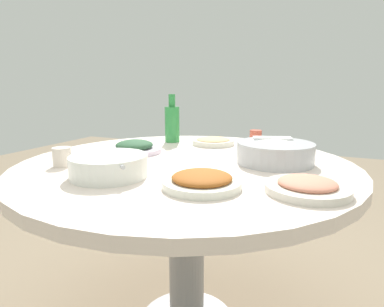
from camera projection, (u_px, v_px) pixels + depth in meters
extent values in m
cylinder|color=#99999E|center=(186.00, 250.00, 1.31)|extent=(0.15, 0.15, 0.67)
cylinder|color=silver|center=(186.00, 166.00, 1.23)|extent=(1.27, 1.27, 0.04)
cylinder|color=#B2B5BA|center=(275.00, 153.00, 1.19)|extent=(0.28, 0.28, 0.08)
ellipsoid|color=white|center=(275.00, 152.00, 1.19)|extent=(0.23, 0.23, 0.09)
cube|color=white|center=(272.00, 138.00, 1.26)|extent=(0.16, 0.10, 0.01)
cylinder|color=white|center=(109.00, 166.00, 1.02)|extent=(0.25, 0.25, 0.07)
cylinder|color=#351E0C|center=(109.00, 168.00, 1.02)|extent=(0.22, 0.22, 0.05)
cylinder|color=silver|center=(109.00, 158.00, 1.01)|extent=(0.23, 0.16, 0.01)
cylinder|color=silver|center=(202.00, 184.00, 0.91)|extent=(0.23, 0.23, 0.02)
ellipsoid|color=#A1541E|center=(202.00, 178.00, 0.91)|extent=(0.17, 0.17, 0.04)
cylinder|color=silver|center=(135.00, 150.00, 1.39)|extent=(0.24, 0.24, 0.02)
ellipsoid|color=#2C5235|center=(134.00, 145.00, 1.38)|extent=(0.16, 0.16, 0.05)
cylinder|color=silver|center=(213.00, 142.00, 1.57)|extent=(0.21, 0.21, 0.02)
ellipsoid|color=#DEAF77|center=(213.00, 140.00, 1.57)|extent=(0.16, 0.16, 0.03)
cylinder|color=silver|center=(307.00, 189.00, 0.87)|extent=(0.23, 0.23, 0.02)
ellipsoid|color=tan|center=(307.00, 183.00, 0.86)|extent=(0.16, 0.16, 0.03)
cylinder|color=#308E42|center=(172.00, 124.00, 1.63)|extent=(0.08, 0.08, 0.18)
cylinder|color=#308E42|center=(172.00, 100.00, 1.61)|extent=(0.03, 0.03, 0.06)
cylinder|color=beige|center=(62.00, 157.00, 1.15)|extent=(0.07, 0.07, 0.07)
cylinder|color=#C2503C|center=(256.00, 136.00, 1.67)|extent=(0.06, 0.06, 0.06)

